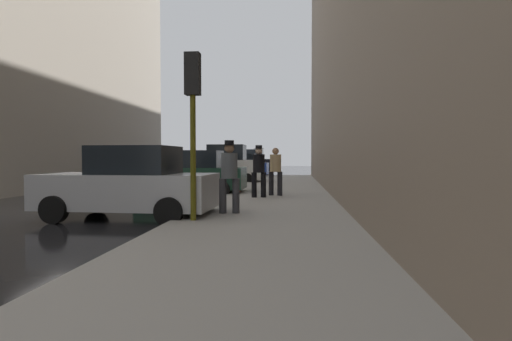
{
  "coord_description": "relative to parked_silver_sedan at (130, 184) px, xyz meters",
  "views": [
    {
      "loc": [
        6.67,
        -11.29,
        1.51
      ],
      "look_at": [
        5.09,
        5.28,
        0.97
      ],
      "focal_mm": 28.0,
      "sensor_mm": 36.0,
      "label": 1
    }
  ],
  "objects": [
    {
      "name": "pedestrian_with_beanie",
      "position": [
        2.45,
        0.15,
        0.29
      ],
      "size": [
        0.52,
        0.46,
        1.78
      ],
      "color": "#333338",
      "rests_on": "sidewalk"
    },
    {
      "name": "parked_dark_green_sedan",
      "position": [
        0.0,
        6.21,
        0.0
      ],
      "size": [
        4.21,
        2.08,
        1.79
      ],
      "color": "#193828",
      "rests_on": "ground_plane"
    },
    {
      "name": "parked_black_suv",
      "position": [
        -0.0,
        26.89,
        0.18
      ],
      "size": [
        4.6,
        2.06,
        2.25
      ],
      "color": "black",
      "rests_on": "ground_plane"
    },
    {
      "name": "pedestrian_with_fedora",
      "position": [
        2.83,
        4.06,
        0.29
      ],
      "size": [
        0.53,
        0.48,
        1.78
      ],
      "color": "black",
      "rests_on": "sidewalk"
    },
    {
      "name": "parked_white_van",
      "position": [
        -0.0,
        13.4,
        0.18
      ],
      "size": [
        4.62,
        2.11,
        2.25
      ],
      "color": "silver",
      "rests_on": "ground_plane"
    },
    {
      "name": "parked_silver_sedan",
      "position": [
        0.0,
        0.0,
        0.0
      ],
      "size": [
        4.26,
        2.18,
        1.79
      ],
      "color": "#B7BABF",
      "rests_on": "ground_plane"
    },
    {
      "name": "parked_blue_sedan",
      "position": [
        0.0,
        20.57,
        0.0
      ],
      "size": [
        4.26,
        2.17,
        1.79
      ],
      "color": "navy",
      "rests_on": "ground_plane"
    },
    {
      "name": "ground_plane",
      "position": [
        -2.65,
        1.83,
        -0.85
      ],
      "size": [
        120.0,
        120.0,
        0.0
      ],
      "primitive_type": "plane",
      "color": "black"
    },
    {
      "name": "sidewalk",
      "position": [
        3.35,
        1.83,
        -0.77
      ],
      "size": [
        4.0,
        40.0,
        0.15
      ],
      "primitive_type": "cube",
      "color": "gray",
      "rests_on": "ground_plane"
    },
    {
      "name": "pedestrian_in_tan_coat",
      "position": [
        3.36,
        4.83,
        0.26
      ],
      "size": [
        0.53,
        0.47,
        1.71
      ],
      "color": "black",
      "rests_on": "sidewalk"
    },
    {
      "name": "fire_hydrant",
      "position": [
        1.8,
        6.18,
        -0.35
      ],
      "size": [
        0.42,
        0.22,
        0.7
      ],
      "color": "red",
      "rests_on": "sidewalk"
    },
    {
      "name": "traffic_light",
      "position": [
        1.85,
        -1.03,
        1.91
      ],
      "size": [
        0.32,
        0.32,
        3.6
      ],
      "color": "#514C0F",
      "rests_on": "sidewalk"
    }
  ]
}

